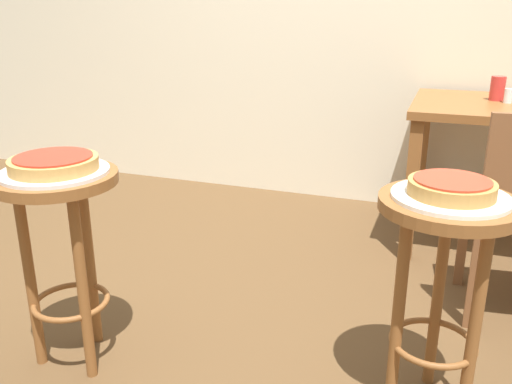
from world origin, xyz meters
The scene contains 10 objects.
ground_plane centered at (0.00, 0.00, 0.00)m, with size 6.00×6.00×0.00m, color brown.
stool_foreground centered at (-0.50, -0.42, 0.51)m, with size 0.39×0.39×0.69m.
serving_plate_foreground centered at (-0.50, -0.42, 0.70)m, with size 0.34×0.34×0.01m, color silver.
pizza_foreground centered at (-0.50, -0.42, 0.73)m, with size 0.28×0.28×0.05m.
stool_middle centered at (0.69, -0.24, 0.51)m, with size 0.39×0.39×0.69m.
serving_plate_middle centered at (0.69, -0.24, 0.70)m, with size 0.32×0.32×0.01m, color white.
pizza_middle centered at (0.69, -0.24, 0.73)m, with size 0.24×0.24×0.05m.
dining_table centered at (0.94, 1.17, 0.63)m, with size 0.93×0.77×0.74m.
cup_far_edge centered at (0.87, 1.25, 0.80)m, with size 0.07×0.07×0.12m, color red.
condiment_shaker centered at (0.91, 1.18, 0.78)m, with size 0.04×0.04×0.07m, color white.
Camera 1 is at (0.67, -1.77, 1.21)m, focal length 38.53 mm.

